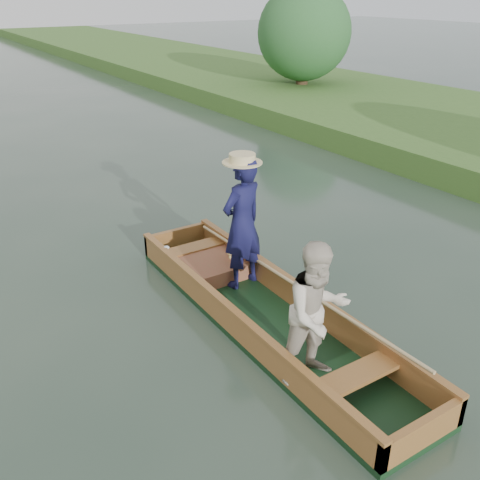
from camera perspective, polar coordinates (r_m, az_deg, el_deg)
ground at (r=6.89m, az=2.73°, el=-8.98°), size 120.00×120.00×0.00m
punt at (r=6.56m, az=2.98°, el=-4.62°), size 1.22×5.00×1.95m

